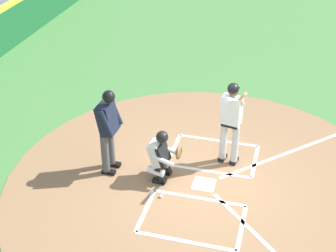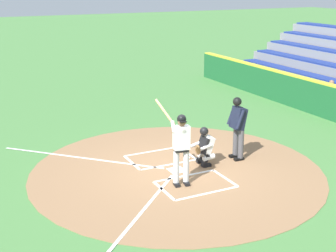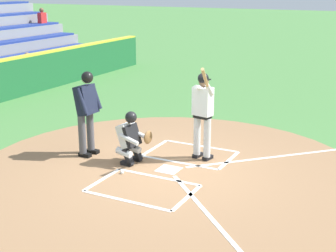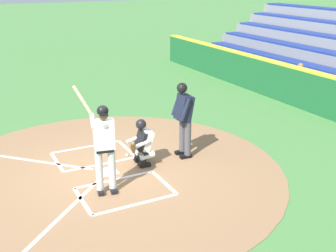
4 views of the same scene
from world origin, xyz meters
The scene contains 7 objects.
ground_plane centered at (0.00, 0.00, 0.00)m, with size 120.00×120.00×0.00m, color #4C8442.
dirt_circle centered at (0.00, 0.00, 0.01)m, with size 8.00×8.00×0.01m, color #99704C.
home_plate_and_chalk centered at (0.00, 0.88, 0.01)m, with size 7.93×4.91×0.01m.
batter centered at (-0.88, 0.35, 1.10)m, with size 1.03×0.57×2.13m.
catcher centered at (0.00, -0.87, 0.59)m, with size 0.59×0.63×1.13m.
plate_umpire centered at (0.01, -1.97, 1.08)m, with size 0.59×0.43×1.86m.
baseball centered at (0.62, -0.72, 0.04)m, with size 0.07×0.07×0.07m, color white.
Camera 4 is at (-8.49, 2.83, 4.27)m, focal length 45.96 mm.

